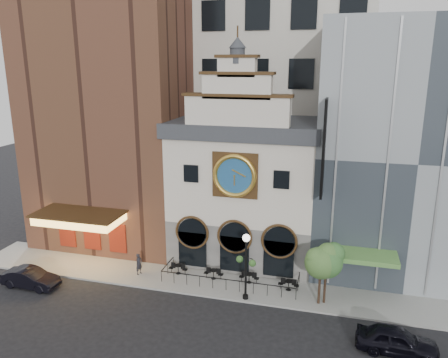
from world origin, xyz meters
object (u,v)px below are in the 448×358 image
bistro_2 (249,277)px  car_left (31,278)px  tree_right (322,260)px  bistro_3 (289,284)px  lamppost (246,259)px  tree_left (327,260)px  bistro_0 (178,268)px  bistro_1 (214,273)px  car_right (397,341)px  pedestrian (139,264)px

bistro_2 → car_left: (-16.39, -4.77, 0.14)m
bistro_2 → tree_right: (5.51, -1.65, 2.91)m
bistro_3 → lamppost: (-2.91, -2.06, 2.68)m
bistro_3 → tree_left: 4.14m
bistro_0 → bistro_1: same height
car_left → tree_left: 22.70m
car_right → car_left: (-26.70, 1.12, -0.06)m
tree_right → bistro_0: bearing=171.9°
bistro_1 → bistro_3: same height
pedestrian → bistro_2: bearing=-66.3°
bistro_3 → car_left: bearing=-167.2°
pedestrian → tree_left: (14.92, -0.55, 2.48)m
bistro_1 → bistro_3: 6.04m
bistro_0 → tree_right: tree_right is taller
bistro_2 → lamppost: (0.23, -2.40, 2.68)m
bistro_0 → tree_right: (11.47, -1.63, 2.91)m
bistro_3 → pedestrian: size_ratio=0.89×
car_right → tree_left: bearing=47.8°
bistro_2 → bistro_0: bearing=-179.9°
bistro_0 → tree_left: bearing=-6.8°
tree_right → car_right: bearing=-41.5°
bistro_2 → pedestrian: 9.08m
pedestrian → tree_right: (14.54, -0.77, 2.48)m
car_right → pedestrian: pedestrian is taller
tree_left → pedestrian: bearing=177.9°
bistro_0 → pedestrian: 3.22m
bistro_2 → car_left: size_ratio=0.35×
lamppost → pedestrian: bearing=-167.5°
lamppost → bistro_0: bearing=-179.3°
car_left → lamppost: size_ratio=0.90×
lamppost → tree_right: lamppost is taller
bistro_3 → car_right: (7.16, -5.55, 0.20)m
bistro_1 → lamppost: 4.72m
car_right → lamppost: lamppost is taller
car_left → bistro_1: bearing=-69.3°
bistro_0 → tree_right: 11.94m
bistro_2 → bistro_3: bearing=-6.2°
bistro_2 → tree_left: tree_left is taller
pedestrian → lamppost: bearing=-81.2°
bistro_3 → pedestrian: 12.19m
bistro_1 → car_left: bearing=-160.9°
car_right → bistro_1: bearing=69.5°
bistro_1 → lamppost: bearing=-36.4°
car_right → lamppost: size_ratio=0.94×
bistro_2 → car_left: 17.07m
tree_left → car_right: bearing=-45.3°
bistro_1 → car_left: (-13.50, -4.67, 0.14)m
car_left → pedestrian: (7.37, 3.89, 0.29)m
bistro_2 → pedestrian: (-9.02, -0.88, 0.43)m
bistro_0 → lamppost: (6.18, -2.39, 2.68)m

